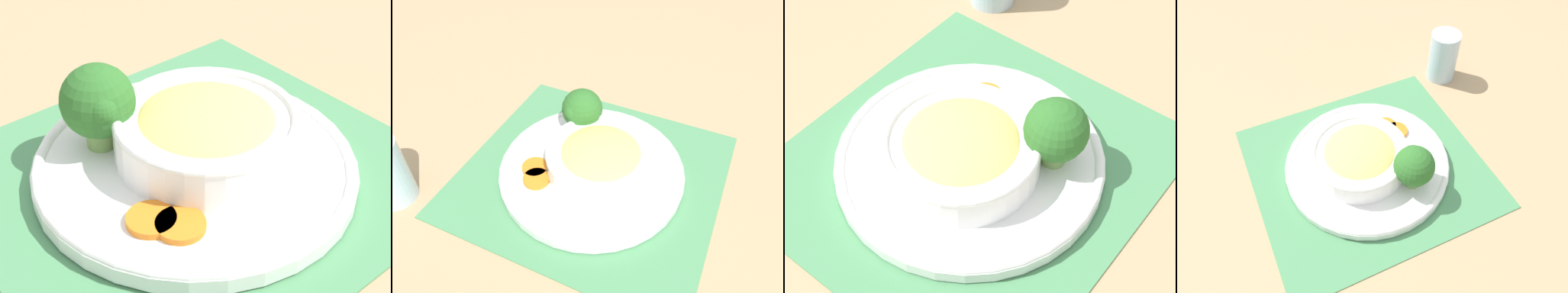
{
  "view_description": "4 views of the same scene",
  "coord_description": "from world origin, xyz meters",
  "views": [
    {
      "loc": [
        -0.37,
        0.35,
        0.41
      ],
      "look_at": [
        0.0,
        -0.0,
        0.03
      ],
      "focal_mm": 60.0,
      "sensor_mm": 36.0,
      "label": 1
    },
    {
      "loc": [
        -0.42,
        -0.16,
        0.5
      ],
      "look_at": [
        0.02,
        0.01,
        0.05
      ],
      "focal_mm": 35.0,
      "sensor_mm": 36.0,
      "label": 2
    },
    {
      "loc": [
        0.29,
        -0.39,
        0.61
      ],
      "look_at": [
        0.02,
        -0.0,
        0.05
      ],
      "focal_mm": 60.0,
      "sensor_mm": 36.0,
      "label": 3
    },
    {
      "loc": [
        0.4,
        -0.2,
        0.61
      ],
      "look_at": [
        -0.01,
        0.02,
        0.05
      ],
      "focal_mm": 35.0,
      "sensor_mm": 36.0,
      "label": 4
    }
  ],
  "objects": [
    {
      "name": "ground_plane",
      "position": [
        0.0,
        0.0,
        0.0
      ],
      "size": [
        4.0,
        4.0,
        0.0
      ],
      "primitive_type": "plane",
      "color": "tan"
    },
    {
      "name": "placemat",
      "position": [
        0.0,
        0.0,
        0.0
      ],
      "size": [
        0.43,
        0.46,
        0.0
      ],
      "color": "#4C8C59",
      "rests_on": "ground_plane"
    },
    {
      "name": "plate",
      "position": [
        0.0,
        0.0,
        0.02
      ],
      "size": [
        0.32,
        0.32,
        0.02
      ],
      "color": "white",
      "rests_on": "placemat"
    },
    {
      "name": "bowl",
      "position": [
        0.0,
        -0.02,
        0.05
      ],
      "size": [
        0.18,
        0.18,
        0.06
      ],
      "color": "white",
      "rests_on": "plate"
    },
    {
      "name": "broccoli_floret",
      "position": [
        0.08,
        0.05,
        0.07
      ],
      "size": [
        0.07,
        0.07,
        0.09
      ],
      "color": "#759E51",
      "rests_on": "plate"
    },
    {
      "name": "carrot_slice_near",
      "position": [
        -0.04,
        0.09,
        0.02
      ],
      "size": [
        0.04,
        0.04,
        0.01
      ],
      "color": "orange",
      "rests_on": "plate"
    },
    {
      "name": "carrot_slice_middle",
      "position": [
        -0.06,
        0.07,
        0.02
      ],
      "size": [
        0.04,
        0.04,
        0.01
      ],
      "color": "orange",
      "rests_on": "plate"
    }
  ]
}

